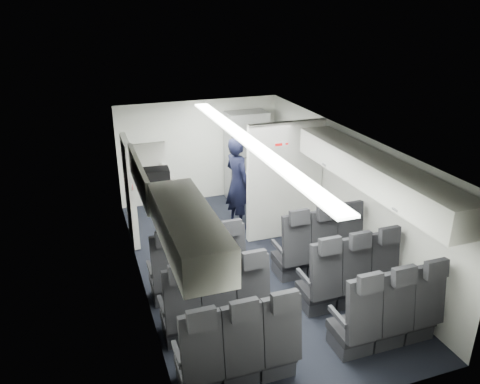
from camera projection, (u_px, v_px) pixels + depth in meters
cabin_shell at (248, 203)px, 7.24m from camera, size 3.41×6.01×2.16m
seat_row_front at (260, 260)px, 7.05m from camera, size 3.33×0.56×1.24m
seat_row_mid at (285, 293)px, 6.26m from camera, size 3.33×0.56×1.24m
seat_row_rear at (317, 335)px, 5.47m from camera, size 3.33×0.56×1.24m
overhead_bin_left_rear at (188, 230)px, 4.78m from camera, size 0.53×1.80×0.40m
overhead_bin_left_front_open at (156, 183)px, 6.35m from camera, size 0.64×1.70×0.72m
overhead_bin_right_rear at (415, 195)px, 5.64m from camera, size 0.53×1.80×0.40m
overhead_bin_right_front at (340, 153)px, 7.16m from camera, size 0.53×1.70×0.40m
bulkhead_partition at (285, 181)px, 8.25m from camera, size 1.40×0.15×2.13m
galley_unit at (246, 156)px, 9.97m from camera, size 0.85×0.52×1.90m
boarding_door at (130, 190)px, 8.16m from camera, size 0.12×1.27×1.86m
flight_attendant at (238, 183)px, 8.70m from camera, size 0.58×0.73×1.76m
carry_on_bag at (156, 176)px, 6.36m from camera, size 0.38×0.28×0.22m
papers at (248, 173)px, 8.64m from camera, size 0.17×0.10×0.13m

